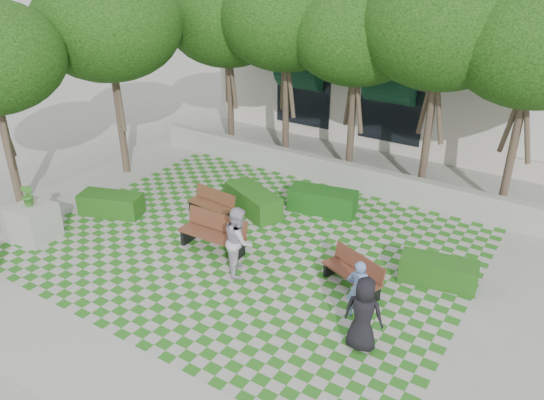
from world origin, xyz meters
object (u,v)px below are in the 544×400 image
Objects in this scene: hedge_midright at (323,201)px; planter_back at (34,221)px; hedge_midleft at (253,201)px; bench_mid at (214,233)px; person_dark at (363,314)px; person_white at (239,241)px; person_blue at (358,289)px; bench_east at (353,273)px; bench_west at (212,204)px; hedge_east at (438,271)px; hedge_west at (111,204)px.

hedge_midright is 1.20× the size of planter_back.
bench_mid is at bearing -81.24° from hedge_midleft.
person_dark is at bearing 5.28° from planter_back.
person_white is at bearing -20.77° from person_dark.
person_white is (-3.35, 0.03, 0.19)m from person_blue.
hedge_midright is (1.47, 3.70, -0.13)m from bench_mid.
person_white is at bearing -139.26° from bench_east.
bench_mid is 2.02m from bench_west.
hedge_midleft is 5.88m from person_blue.
planter_back is at bearing -131.59° from hedge_midleft.
hedge_east is 1.01× the size of person_white.
hedge_midleft is 1.09× the size of hedge_west.
bench_mid reaches higher than hedge_east.
hedge_east is 6.20m from hedge_midleft.
person_dark is at bearing -8.47° from hedge_west.
planter_back reaches higher than bench_west.
bench_east is 0.83× the size of hedge_midright.
person_white reaches higher than person_blue.
person_dark reaches higher than hedge_midleft.
bench_east is 0.93× the size of hedge_east.
person_blue is (-1.16, -2.35, 0.42)m from hedge_east.
hedge_midright is 1.23× the size of person_dark.
bench_west is 6.29m from person_blue.
hedge_east is at bearing -134.64° from person_blue.
hedge_east is (7.07, 0.24, -0.08)m from bench_west.
bench_west is at bearing -142.18° from hedge_midright.
planter_back is at bearing -154.64° from bench_mid.
person_white reaches higher than hedge_midright.
person_dark is (0.52, -0.89, 0.12)m from person_blue.
bench_east is at bearing -67.77° from person_dark.
hedge_midright is at bearing 150.02° from bench_east.
person_dark is (6.43, -3.01, 0.46)m from bench_west.
hedge_east is 11.26m from planter_back.
bench_east is 1.07× the size of bench_west.
person_blue is (0.56, -1.00, 0.32)m from bench_east.
planter_back is (-0.63, -2.28, 0.25)m from hedge_west.
planter_back is (-10.47, -4.15, 0.26)m from hedge_east.
bench_west is 5.18m from planter_back.
hedge_west reaches higher than hedge_east.
bench_east is 1.02× the size of person_dark.
person_blue is at bearing -53.56° from hedge_midright.
bench_mid is 1.20× the size of bench_west.
hedge_east is 0.96× the size of hedge_west.
person_dark is at bearing -139.36° from person_white.
bench_mid is 1.14× the size of person_dark.
hedge_west is 1.11× the size of planter_back.
bench_east reaches higher than hedge_midleft.
hedge_midleft is at bearing 176.79° from bench_east.
hedge_midright is at bearing 34.35° from hedge_west.
bench_east reaches higher than bench_west.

